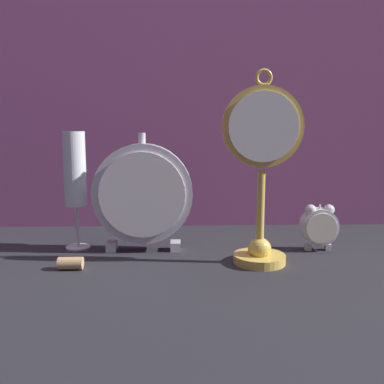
% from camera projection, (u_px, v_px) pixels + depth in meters
% --- Properties ---
extents(ground_plane, '(4.00, 4.00, 0.00)m').
position_uv_depth(ground_plane, '(193.00, 268.00, 0.75)').
color(ground_plane, '#232328').
extents(fabric_backdrop_drape, '(1.50, 0.01, 0.77)m').
position_uv_depth(fabric_backdrop_drape, '(189.00, 66.00, 1.01)').
color(fabric_backdrop_drape, '#8E4C7F').
rests_on(fabric_backdrop_drape, ground_plane).
extents(pocket_watch_on_stand, '(0.14, 0.09, 0.34)m').
position_uv_depth(pocket_watch_on_stand, '(262.00, 173.00, 0.75)').
color(pocket_watch_on_stand, gold).
rests_on(pocket_watch_on_stand, ground_plane).
extents(alarm_clock_twin_bell, '(0.07, 0.03, 0.09)m').
position_uv_depth(alarm_clock_twin_bell, '(319.00, 225.00, 0.85)').
color(alarm_clock_twin_bell, silver).
rests_on(alarm_clock_twin_bell, ground_plane).
extents(mantel_clock_silver, '(0.19, 0.04, 0.23)m').
position_uv_depth(mantel_clock_silver, '(143.00, 194.00, 0.83)').
color(mantel_clock_silver, silver).
rests_on(mantel_clock_silver, ground_plane).
extents(champagne_flute, '(0.05, 0.05, 0.24)m').
position_uv_depth(champagne_flute, '(75.00, 176.00, 0.85)').
color(champagne_flute, silver).
rests_on(champagne_flute, ground_plane).
extents(wine_cork, '(0.04, 0.02, 0.02)m').
position_uv_depth(wine_cork, '(70.00, 264.00, 0.74)').
color(wine_cork, tan).
rests_on(wine_cork, ground_plane).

